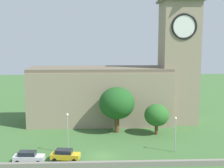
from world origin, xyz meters
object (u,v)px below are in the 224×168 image
car_white (29,157)px  tree_by_tower (157,115)px  streetlamp_west_mid (68,127)px  tree_riverside_west (117,103)px  streetlamp_central (175,128)px  church (126,81)px  car_yellow (65,155)px

car_white → tree_by_tower: tree_by_tower is taller
streetlamp_west_mid → tree_by_tower: (16.95, 9.91, -0.66)m
tree_by_tower → tree_riverside_west: bearing=167.2°
tree_riverside_west → tree_by_tower: size_ratio=1.51×
tree_riverside_west → tree_by_tower: bearing=-12.8°
streetlamp_central → tree_by_tower: 10.15m
church → tree_by_tower: church is taller
car_yellow → tree_riverside_west: 18.15m
church → car_yellow: (-11.74, -22.81, -8.77)m
car_yellow → streetlamp_west_mid: (0.19, 3.04, 3.75)m
tree_riverside_west → church: bearing=72.4°
church → car_white: 30.50m
streetlamp_central → tree_by_tower: bearing=97.7°
car_white → streetlamp_central: (24.16, 3.55, 3.28)m
church → car_white: size_ratio=7.92×
car_yellow → streetlamp_central: size_ratio=0.78×
church → car_white: bearing=-126.6°
tree_riverside_west → tree_by_tower: (7.95, -1.81, -2.14)m
car_yellow → tree_riverside_west: (9.19, 14.76, 5.22)m
car_white → streetlamp_central: size_ratio=0.78×
church → streetlamp_central: size_ratio=6.20×
church → car_yellow: size_ratio=7.97×
car_yellow → streetlamp_central: streetlamp_central is taller
car_white → car_yellow: (5.67, 0.66, -0.01)m
church → streetlamp_central: 21.73m
car_white → streetlamp_west_mid: size_ratio=0.69×
car_yellow → church: bearing=62.8°
church → streetlamp_west_mid: church is taller
tree_by_tower → car_yellow: bearing=-142.9°
car_white → church: bearing=53.4°
streetlamp_central → tree_riverside_west: size_ratio=0.65×
car_white → car_yellow: bearing=6.6°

